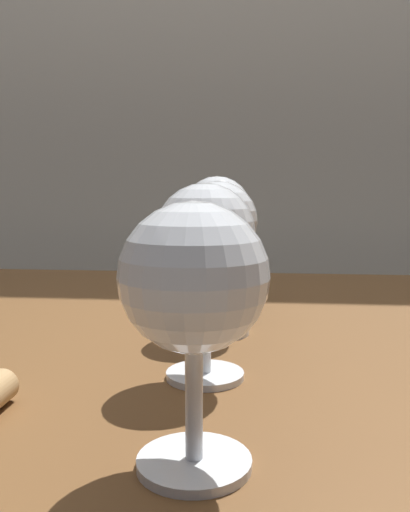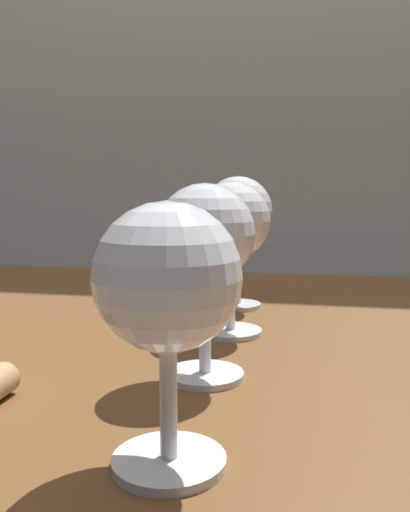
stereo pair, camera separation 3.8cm
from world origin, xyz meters
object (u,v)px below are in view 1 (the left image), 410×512
object	(u,v)px
wine_glass_merlot	(194,285)
wine_glass_cabernet	(205,239)
wine_glass_chardonnay	(218,225)
wine_glass_rose	(217,214)

from	to	relation	value
wine_glass_merlot	wine_glass_cabernet	size ratio (longest dim) A/B	0.93
wine_glass_chardonnay	wine_glass_rose	size ratio (longest dim) A/B	0.95
wine_glass_merlot	wine_glass_cabernet	xyz separation A→B (m)	(-0.01, 0.13, 0.01)
wine_glass_merlot	wine_glass_rose	world-z (taller)	wine_glass_rose
wine_glass_cabernet	wine_glass_chardonnay	world-z (taller)	wine_glass_chardonnay
wine_glass_cabernet	wine_glass_rose	xyz separation A→B (m)	(-0.01, 0.25, 0.01)
wine_glass_cabernet	wine_glass_merlot	bearing A→B (deg)	-86.87
wine_glass_merlot	wine_glass_chardonnay	bearing A→B (deg)	91.50
wine_glass_chardonnay	wine_glass_merlot	bearing A→B (deg)	-88.50
wine_glass_merlot	wine_glass_rose	size ratio (longest dim) A/B	0.86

